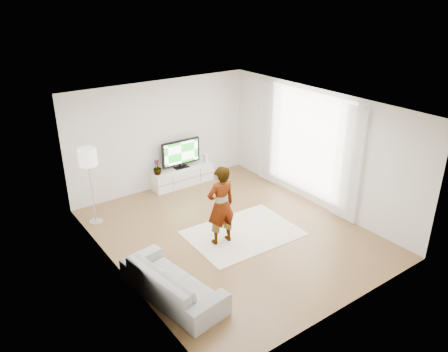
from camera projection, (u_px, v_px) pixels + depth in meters
floor at (231, 233)px, 9.43m from camera, size 6.00×6.00×0.00m
ceiling at (232, 106)px, 8.30m from camera, size 6.00×6.00×0.00m
wall_left at (115, 207)px, 7.53m from camera, size 0.02×6.00×2.80m
wall_right at (317, 149)px, 10.20m from camera, size 0.02×6.00×2.80m
wall_back at (161, 135)px, 11.10m from camera, size 5.00×0.02×2.80m
wall_front at (349, 237)px, 6.64m from camera, size 5.00×0.02×2.80m
window at (307, 143)px, 10.40m from camera, size 0.01×2.60×2.50m
curtain_near at (348, 165)px, 9.43m from camera, size 0.04×0.70×2.60m
curtain_far at (269, 134)px, 11.36m from camera, size 0.04×0.70×2.60m
media_console at (182, 176)px, 11.62m from camera, size 1.69×0.48×0.48m
television at (181, 153)px, 11.38m from camera, size 1.10×0.22×0.76m
game_console at (205, 158)px, 11.88m from camera, size 0.05×0.16×0.21m
potted_plant at (157, 167)px, 11.06m from camera, size 0.28×0.28×0.38m
rug at (243, 233)px, 9.40m from camera, size 2.37×1.75×0.01m
player at (221, 205)px, 8.75m from camera, size 0.65×0.45×1.69m
sofa at (173, 282)px, 7.39m from camera, size 1.10×2.15×0.60m
floor_lamp at (88, 160)px, 9.26m from camera, size 0.39×0.39×1.77m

